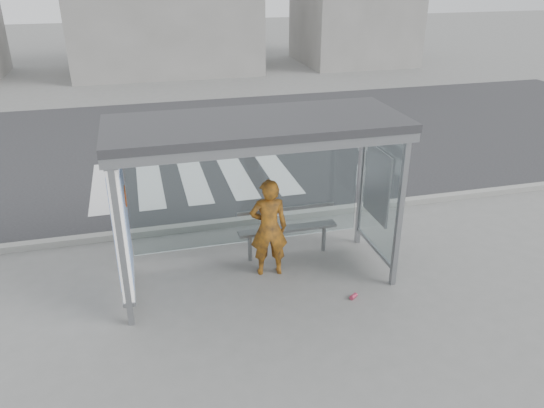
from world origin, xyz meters
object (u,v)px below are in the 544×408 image
at_px(bus_shelter, 231,163).
at_px(bench, 287,228).
at_px(soda_can, 354,296).
at_px(person, 269,228).

height_order(bus_shelter, bench, bus_shelter).
relative_size(bench, soda_can, 13.37).
distance_m(bench, soda_can, 1.69).
bearing_deg(person, bus_shelter, 13.24).
xyz_separation_m(bench, soda_can, (0.61, -1.50, -0.49)).
bearing_deg(bus_shelter, bench, 27.19).
height_order(person, bench, person).
height_order(bus_shelter, person, bus_shelter).
bearing_deg(bus_shelter, soda_can, -30.86).
relative_size(person, bench, 0.97).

